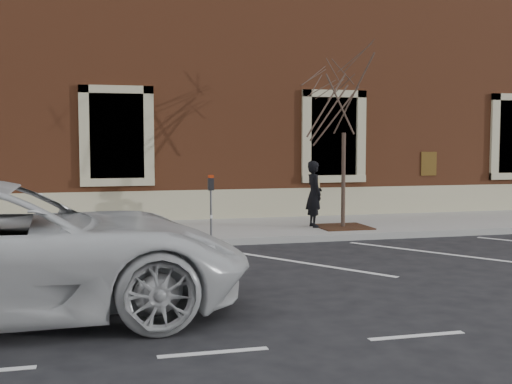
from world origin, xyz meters
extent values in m
plane|color=#28282B|center=(0.00, 0.00, 0.00)|extent=(120.00, 120.00, 0.00)
cube|color=#A09D96|center=(0.00, 1.75, 0.07)|extent=(40.00, 3.50, 0.15)
cube|color=#9E9E99|center=(0.00, -0.05, 0.07)|extent=(40.00, 0.12, 0.15)
cube|color=brown|center=(0.00, 7.75, 4.00)|extent=(40.00, 8.50, 8.00)
cube|color=tan|center=(0.00, 3.53, 0.55)|extent=(40.00, 0.06, 0.80)
cube|color=black|center=(-3.00, 3.65, 2.40)|extent=(1.40, 0.30, 2.20)
cube|color=tan|center=(-3.00, 3.48, 1.20)|extent=(1.90, 0.20, 0.20)
cube|color=black|center=(3.00, 3.65, 2.40)|extent=(1.40, 0.30, 2.20)
cube|color=tan|center=(3.00, 3.48, 1.20)|extent=(1.90, 0.20, 0.20)
imported|color=black|center=(1.66, 1.29, 0.97)|extent=(0.40, 0.60, 1.63)
cylinder|color=#595B60|center=(-1.14, 0.12, 0.67)|extent=(0.05, 0.05, 1.04)
cube|color=black|center=(-1.14, 0.12, 1.33)|extent=(0.13, 0.09, 0.27)
cube|color=#B52C0C|center=(-1.14, 0.12, 1.50)|extent=(0.11, 0.09, 0.06)
cube|color=white|center=(-1.14, 0.07, 0.62)|extent=(0.05, 0.00, 0.07)
cube|color=#3D1C13|center=(2.31, 1.02, 0.17)|extent=(1.22, 1.22, 0.03)
cylinder|color=#4F3C30|center=(2.31, 1.02, 1.31)|extent=(0.10, 0.10, 2.32)
camera|label=1|loc=(-3.61, -13.60, 2.26)|focal=45.00mm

